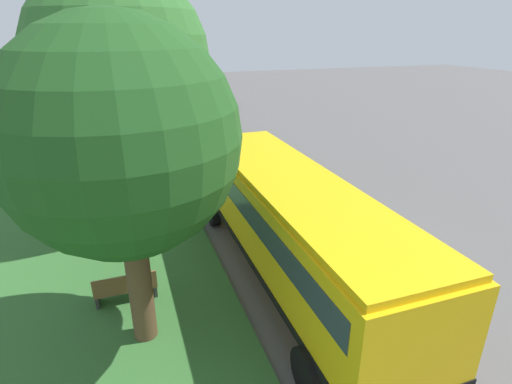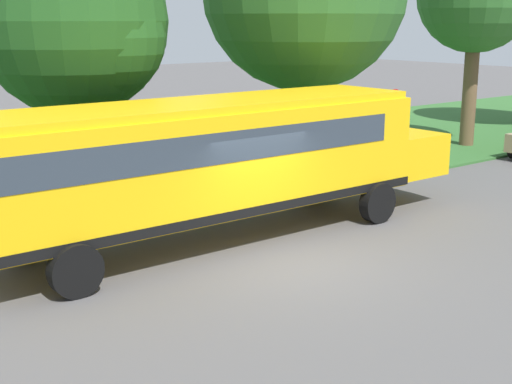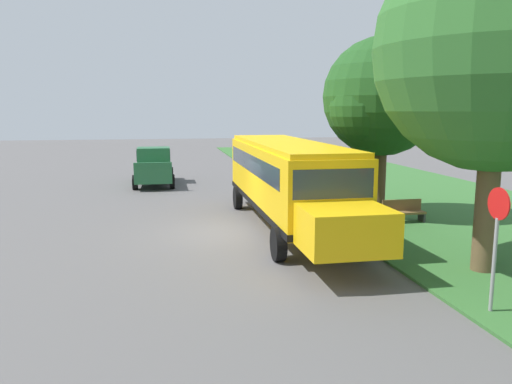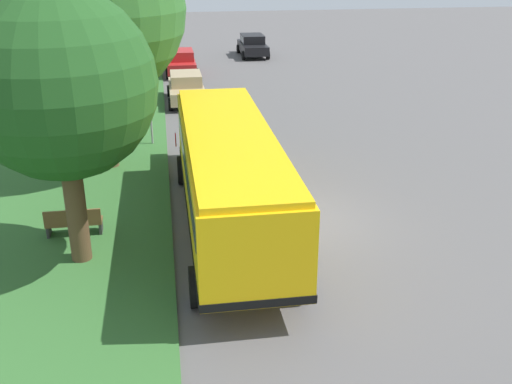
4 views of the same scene
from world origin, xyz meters
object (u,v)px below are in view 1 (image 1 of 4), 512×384
oak_tree_across_road (95,41)px  stop_sign (165,150)px  oak_tree_beside_bus (130,142)px  oak_tree_roadside_mid (116,61)px  school_bus (288,216)px  car_black_furthest (216,96)px  oak_tree_far_end (113,48)px  car_tan_nearest (181,131)px  car_red_middle (165,110)px  park_bench (126,287)px

oak_tree_across_road → stop_sign: 14.44m
oak_tree_beside_bus → oak_tree_roadside_mid: oak_tree_roadside_mid is taller
school_bus → car_black_furthest: size_ratio=2.82×
oak_tree_far_end → stop_sign: bearing=-75.7°
car_tan_nearest → oak_tree_across_road: size_ratio=0.49×
car_red_middle → oak_tree_beside_bus: bearing=-98.1°
school_bus → oak_tree_across_road: bearing=102.7°
oak_tree_across_road → park_bench: oak_tree_across_road is taller
oak_tree_beside_bus → oak_tree_far_end: bearing=89.7°
school_bus → car_tan_nearest: size_ratio=2.82×
oak_tree_far_end → stop_sign: (1.62, -6.36, -4.14)m
school_bus → stop_sign: school_bus is taller
school_bus → park_bench: school_bus is taller
car_black_furthest → oak_tree_beside_bus: oak_tree_beside_bus is taller
stop_sign → oak_tree_far_end: bearing=104.3°
school_bus → stop_sign: size_ratio=4.53×
oak_tree_far_end → oak_tree_across_road: bearing=98.0°
car_tan_nearest → oak_tree_roadside_mid: (-3.48, -9.50, 4.89)m
oak_tree_across_road → car_tan_nearest: bearing=-55.4°
school_bus → car_red_middle: bearing=91.3°
car_tan_nearest → oak_tree_beside_bus: size_ratio=0.61×
school_bus → car_black_furthest: school_bus is taller
school_bus → car_red_middle: school_bus is taller
school_bus → oak_tree_roadside_mid: 8.22m
car_tan_nearest → oak_tree_across_road: (-4.43, 6.42, 5.20)m
car_red_middle → oak_tree_roadside_mid: (-3.48, -17.03, 4.89)m
car_tan_nearest → stop_sign: size_ratio=1.61×
oak_tree_beside_bus → oak_tree_far_end: oak_tree_far_end is taller
school_bus → car_black_furthest: bearing=80.1°
oak_tree_across_road → stop_sign: (2.63, -13.52, -4.34)m
car_red_middle → oak_tree_far_end: (-3.42, -8.27, 5.00)m
car_black_furthest → oak_tree_beside_bus: size_ratio=0.61×
car_black_furthest → park_bench: (-9.61, -28.84, -0.40)m
car_tan_nearest → oak_tree_far_end: size_ratio=0.54×
oak_tree_roadside_mid → oak_tree_across_road: bearing=93.4°
car_black_furthest → oak_tree_roadside_mid: bearing=-111.6°
oak_tree_roadside_mid → stop_sign: 4.98m
school_bus → stop_sign: (-2.32, 8.48, -0.19)m
oak_tree_roadside_mid → oak_tree_across_road: oak_tree_across_road is taller
car_tan_nearest → park_bench: car_tan_nearest is taller
stop_sign → oak_tree_beside_bus: bearing=-99.8°
car_tan_nearest → stop_sign: 7.37m
school_bus → oak_tree_roadside_mid: (-3.99, 6.07, 3.84)m
oak_tree_across_road → park_bench: (0.42, -21.84, -5.61)m
oak_tree_roadside_mid → oak_tree_far_end: 8.76m
oak_tree_beside_bus → oak_tree_far_end: (0.07, 16.09, 1.15)m
school_bus → stop_sign: bearing=105.3°
car_black_furthest → park_bench: bearing=-108.4°
car_red_middle → oak_tree_roadside_mid: 18.06m
oak_tree_across_road → school_bus: bearing=-77.3°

